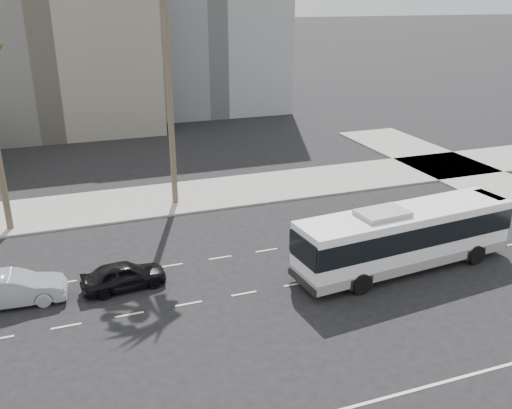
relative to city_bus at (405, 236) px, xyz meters
name	(u,v)px	position (x,y,z in m)	size (l,w,h in m)	color
ground	(296,284)	(-6.59, 0.26, -2.01)	(700.00, 700.00, 0.00)	black
sidewalk_north	(217,193)	(-6.59, 15.76, -1.94)	(120.00, 7.00, 0.15)	gray
midrise_beige_west	(43,49)	(-18.59, 45.26, 6.99)	(24.00, 18.00, 18.00)	#62605A
midrise_gray_center	(197,9)	(1.41, 52.26, 10.99)	(20.00, 20.00, 26.00)	slate
city_bus	(405,236)	(0.00, 0.00, 0.00)	(13.54, 4.21, 3.83)	white
car_a	(124,275)	(-15.47, 3.04, -1.25)	(4.48, 1.80, 1.53)	black
car_b	(13,289)	(-20.97, 3.33, -1.16)	(5.16, 1.80, 1.70)	#9B9DA4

